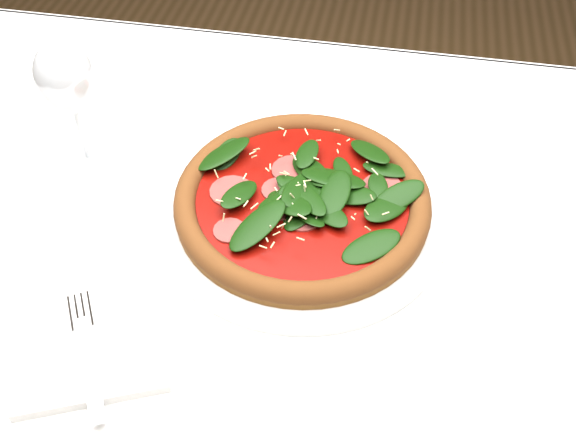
% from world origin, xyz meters
% --- Properties ---
extents(dining_table, '(1.21, 0.81, 0.75)m').
position_xyz_m(dining_table, '(0.00, 0.00, 0.65)').
color(dining_table, white).
rests_on(dining_table, ground).
extents(plate, '(0.37, 0.37, 0.02)m').
position_xyz_m(plate, '(0.02, 0.01, 0.76)').
color(plate, white).
rests_on(plate, dining_table).
extents(pizza, '(0.38, 0.38, 0.04)m').
position_xyz_m(pizza, '(0.02, 0.01, 0.78)').
color(pizza, brown).
rests_on(pizza, plate).
extents(wine_glass, '(0.07, 0.07, 0.18)m').
position_xyz_m(wine_glass, '(-0.28, 0.05, 0.88)').
color(wine_glass, silver).
rests_on(wine_glass, dining_table).
extents(napkin, '(0.17, 0.13, 0.01)m').
position_xyz_m(napkin, '(-0.15, -0.26, 0.76)').
color(napkin, white).
rests_on(napkin, dining_table).
extents(fork, '(0.10, 0.15, 0.00)m').
position_xyz_m(fork, '(-0.16, -0.23, 0.76)').
color(fork, silver).
rests_on(fork, napkin).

